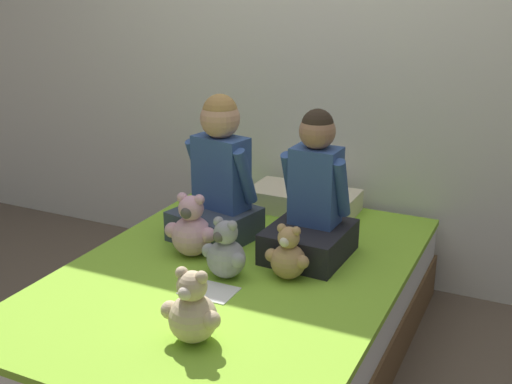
{
  "coord_description": "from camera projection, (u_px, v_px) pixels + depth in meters",
  "views": [
    {
      "loc": [
        1.14,
        -2.16,
        1.61
      ],
      "look_at": [
        0.0,
        0.21,
        0.7
      ],
      "focal_mm": 45.0,
      "sensor_mm": 36.0,
      "label": 1
    }
  ],
  "objects": [
    {
      "name": "teddy_bear_held_by_right_child",
      "position": [
        288.0,
        256.0,
        2.6
      ],
      "size": [
        0.19,
        0.15,
        0.23
      ],
      "rotation": [
        0.0,
        0.0,
        -0.05
      ],
      "color": "tan",
      "rests_on": "bed"
    },
    {
      "name": "pillow_at_headboard",
      "position": [
        304.0,
        200.0,
        3.35
      ],
      "size": [
        0.56,
        0.29,
        0.11
      ],
      "color": "beige",
      "rests_on": "bed"
    },
    {
      "name": "teddy_bear_between_children",
      "position": [
        225.0,
        253.0,
        2.6
      ],
      "size": [
        0.21,
        0.16,
        0.25
      ],
      "rotation": [
        0.0,
        0.0,
        -0.2
      ],
      "color": "#939399",
      "rests_on": "bed"
    },
    {
      "name": "sign_card",
      "position": [
        210.0,
        291.0,
        2.51
      ],
      "size": [
        0.21,
        0.15,
        0.0
      ],
      "color": "white",
      "rests_on": "bed"
    },
    {
      "name": "teddy_bear_at_foot_of_bed",
      "position": [
        192.0,
        311.0,
        2.15
      ],
      "size": [
        0.22,
        0.17,
        0.27
      ],
      "rotation": [
        0.0,
        0.0,
        0.01
      ],
      "color": "#D1B78E",
      "rests_on": "bed"
    },
    {
      "name": "bed",
      "position": [
        235.0,
        314.0,
        2.77
      ],
      "size": [
        1.36,
        1.92,
        0.42
      ],
      "color": "brown",
      "rests_on": "ground_plane"
    },
    {
      "name": "ground_plane",
      "position": [
        236.0,
        355.0,
        2.84
      ],
      "size": [
        14.0,
        14.0,
        0.0
      ],
      "primitive_type": "plane",
      "color": "brown"
    },
    {
      "name": "child_on_left",
      "position": [
        218.0,
        179.0,
        2.95
      ],
      "size": [
        0.4,
        0.4,
        0.68
      ],
      "rotation": [
        0.0,
        0.0,
        -0.21
      ],
      "color": "#384251",
      "rests_on": "bed"
    },
    {
      "name": "teddy_bear_held_by_left_child",
      "position": [
        192.0,
        230.0,
        2.8
      ],
      "size": [
        0.24,
        0.18,
        0.29
      ],
      "rotation": [
        0.0,
        0.0,
        0.1
      ],
      "color": "#DBA3B2",
      "rests_on": "bed"
    },
    {
      "name": "wall_behind_bed",
      "position": [
        325.0,
        44.0,
        3.31
      ],
      "size": [
        8.0,
        0.06,
        2.5
      ],
      "color": "silver",
      "rests_on": "ground_plane"
    },
    {
      "name": "child_on_right",
      "position": [
        313.0,
        203.0,
        2.77
      ],
      "size": [
        0.34,
        0.39,
        0.65
      ],
      "rotation": [
        0.0,
        0.0,
        -0.04
      ],
      "color": "black",
      "rests_on": "bed"
    }
  ]
}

